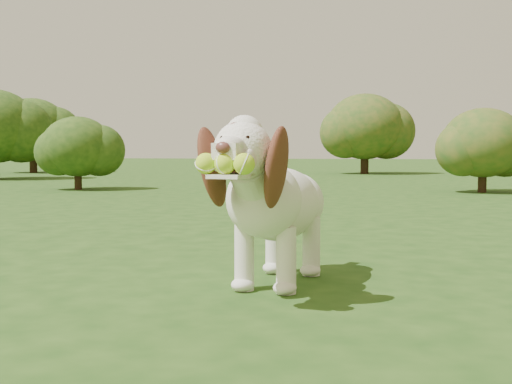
# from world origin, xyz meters

# --- Properties ---
(ground) EXTENTS (80.00, 80.00, 0.00)m
(ground) POSITION_xyz_m (0.00, 0.00, 0.00)
(ground) COLOR #1D4012
(ground) RESTS_ON ground
(dog) EXTENTS (0.49, 1.15, 0.75)m
(dog) POSITION_xyz_m (0.02, -0.00, 0.40)
(dog) COLOR white
(dog) RESTS_ON ground
(shrub_a) EXTENTS (1.08, 1.08, 1.12)m
(shrub_a) POSITION_xyz_m (-4.05, 6.30, 0.66)
(shrub_a) COLOR #382314
(shrub_a) RESTS_ON ground
(shrub_g) EXTENTS (1.91, 1.91, 1.98)m
(shrub_g) POSITION_xyz_m (-8.58, 12.82, 1.16)
(shrub_g) COLOR #382314
(shrub_g) RESTS_ON ground
(shrub_c) EXTENTS (1.16, 1.16, 1.20)m
(shrub_c) POSITION_xyz_m (1.93, 6.77, 0.71)
(shrub_c) COLOR #382314
(shrub_c) RESTS_ON ground
(shrub_i) EXTENTS (1.95, 1.95, 2.03)m
(shrub_i) POSITION_xyz_m (0.11, 13.68, 1.19)
(shrub_i) COLOR #382314
(shrub_i) RESTS_ON ground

